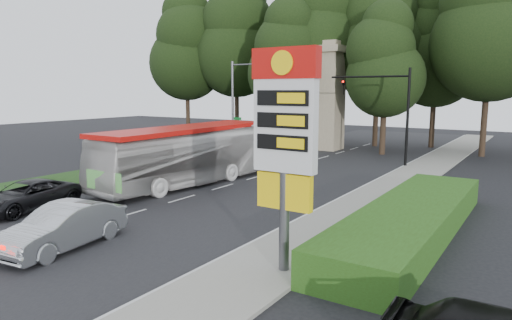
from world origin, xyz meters
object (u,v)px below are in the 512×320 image
Objects in this scene: monument at (328,95)px; sedan_silver at (63,227)px; gas_station_pylon at (285,130)px; traffic_signal_mast at (390,103)px; streetlight_signs at (235,104)px; suv_charcoal at (26,196)px; transit_bus at (188,156)px.

monument is 30.86m from sedan_silver.
gas_station_pylon is at bearing 9.37° from sedan_silver.
traffic_signal_mast is 12.83m from streetlight_signs.
sedan_silver is at bearing -163.04° from gas_station_pylon.
traffic_signal_mast is 1.44× the size of suv_charcoal.
transit_bus reaches higher than sedan_silver.
gas_station_pylon is 0.55× the size of transit_bus.
traffic_signal_mast is 0.72× the size of monument.
monument reaches higher than suv_charcoal.
transit_bus is 11.54m from sedan_silver.
gas_station_pylon is 30.17m from monument.
monument is at bearing 111.80° from gas_station_pylon.
gas_station_pylon is at bearing -5.62° from suv_charcoal.
gas_station_pylon is 22.29m from traffic_signal_mast.
transit_bus is at bearing -120.39° from traffic_signal_mast.
gas_station_pylon is 14.31m from suv_charcoal.
streetlight_signs is 1.66× the size of sedan_silver.
suv_charcoal is at bearing -179.39° from gas_station_pylon.
sedan_silver is (3.50, -30.36, -4.31)m from monument.
transit_bus is (-7.90, -13.47, -2.93)m from traffic_signal_mast.
traffic_signal_mast is 9.76m from monument.
traffic_signal_mast reaches higher than gas_station_pylon.
transit_bus is at bearing 101.29° from sedan_silver.
traffic_signal_mast is 1.49× the size of sedan_silver.
suv_charcoal is at bearing 152.60° from sedan_silver.
monument is (4.99, 7.99, 0.67)m from streetlight_signs.
traffic_signal_mast is at bearing -38.00° from monument.
gas_station_pylon is at bearing -51.04° from streetlight_signs.
suv_charcoal is at bearing -83.28° from streetlight_signs.
gas_station_pylon is 0.86× the size of streetlight_signs.
sedan_silver is at bearing -65.71° from transit_bus.
suv_charcoal is (-6.11, 2.20, -0.10)m from sedan_silver.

